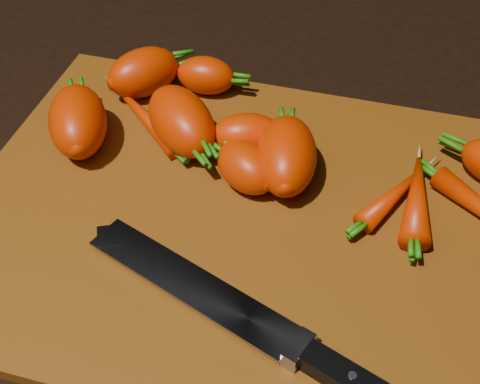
# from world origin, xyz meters

# --- Properties ---
(ground) EXTENTS (2.00, 2.00, 0.01)m
(ground) POSITION_xyz_m (0.00, 0.00, -0.01)
(ground) COLOR black
(cutting_board) EXTENTS (0.50, 0.40, 0.01)m
(cutting_board) POSITION_xyz_m (0.00, 0.00, 0.01)
(cutting_board) COLOR #5F330D
(cutting_board) RESTS_ON ground
(carrot_0) EXTENTS (0.09, 0.10, 0.05)m
(carrot_0) POSITION_xyz_m (-0.15, 0.15, 0.04)
(carrot_0) COLOR red
(carrot_0) RESTS_ON cutting_board
(carrot_1) EXTENTS (0.08, 0.07, 0.04)m
(carrot_1) POSITION_xyz_m (-0.00, 0.04, 0.03)
(carrot_1) COLOR red
(carrot_1) RESTS_ON cutting_board
(carrot_2) EXTENTS (0.11, 0.11, 0.06)m
(carrot_2) POSITION_xyz_m (-0.08, 0.08, 0.04)
(carrot_2) COLOR red
(carrot_2) RESTS_ON cutting_board
(carrot_3) EXTENTS (0.08, 0.11, 0.06)m
(carrot_3) POSITION_xyz_m (0.03, 0.06, 0.04)
(carrot_3) COLOR red
(carrot_3) RESTS_ON cutting_board
(carrot_4) EXTENTS (0.08, 0.06, 0.04)m
(carrot_4) POSITION_xyz_m (-0.01, 0.08, 0.03)
(carrot_4) COLOR red
(carrot_4) RESTS_ON cutting_board
(carrot_5) EXTENTS (0.06, 0.04, 0.04)m
(carrot_5) POSITION_xyz_m (-0.08, 0.17, 0.03)
(carrot_5) COLOR red
(carrot_5) RESTS_ON cutting_board
(carrot_7) EXTENTS (0.07, 0.10, 0.02)m
(carrot_7) POSITION_xyz_m (0.13, 0.05, 0.02)
(carrot_7) COLOR red
(carrot_7) RESTS_ON cutting_board
(carrot_9) EXTENTS (0.03, 0.11, 0.03)m
(carrot_9) POSITION_xyz_m (0.15, 0.05, 0.03)
(carrot_9) COLOR red
(carrot_9) RESTS_ON cutting_board
(carrot_10) EXTENTS (0.11, 0.10, 0.02)m
(carrot_10) POSITION_xyz_m (-0.13, 0.10, 0.02)
(carrot_10) COLOR red
(carrot_10) RESTS_ON cutting_board
(carrot_11) EXTENTS (0.09, 0.11, 0.06)m
(carrot_11) POSITION_xyz_m (-0.18, 0.05, 0.04)
(carrot_11) COLOR red
(carrot_11) RESTS_ON cutting_board
(knife) EXTENTS (0.31, 0.14, 0.02)m
(knife) POSITION_xyz_m (0.01, -0.10, 0.02)
(knife) COLOR gray
(knife) RESTS_ON cutting_board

